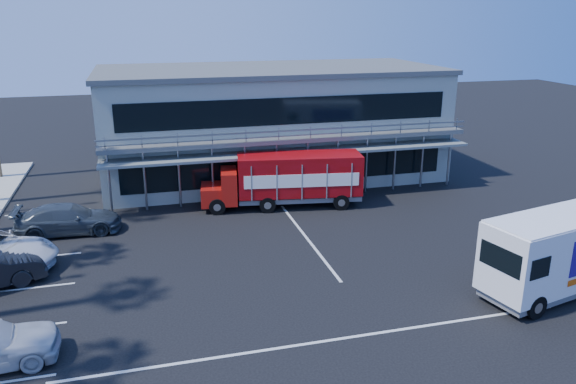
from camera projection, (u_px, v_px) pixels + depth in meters
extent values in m
plane|color=black|center=(283.00, 268.00, 24.75)|extent=(120.00, 120.00, 0.00)
cube|color=#949B8E|center=(270.00, 124.00, 38.22)|extent=(22.00, 10.00, 7.00)
cube|color=#515454|center=(270.00, 69.00, 37.10)|extent=(22.40, 10.40, 0.30)
cube|color=#515454|center=(292.00, 140.00, 33.04)|extent=(22.00, 1.20, 0.25)
cube|color=gray|center=(295.00, 133.00, 32.38)|extent=(22.00, 0.08, 0.90)
cube|color=slate|center=(294.00, 152.00, 32.97)|extent=(22.00, 1.80, 0.15)
cube|color=black|center=(290.00, 170.00, 34.18)|extent=(20.00, 0.06, 1.60)
cube|color=black|center=(290.00, 111.00, 33.08)|extent=(20.00, 0.06, 1.60)
cube|color=#A6130D|center=(212.00, 194.00, 31.88)|extent=(1.50, 2.13, 1.05)
cube|color=#A6130D|center=(229.00, 186.00, 31.84)|extent=(1.19, 2.29, 1.84)
cube|color=black|center=(229.00, 177.00, 31.68)|extent=(0.32, 1.85, 0.61)
cube|color=maroon|center=(299.00, 174.00, 32.11)|extent=(7.25, 3.19, 2.28)
cube|color=slate|center=(299.00, 196.00, 32.52)|extent=(7.21, 2.86, 0.26)
cube|color=white|center=(302.00, 181.00, 31.09)|extent=(6.38, 0.97, 0.74)
cube|color=white|center=(297.00, 170.00, 33.18)|extent=(6.38, 0.97, 0.74)
cylinder|color=black|center=(217.00, 207.00, 31.13)|extent=(0.94, 0.41, 0.91)
cylinder|color=black|center=(217.00, 196.00, 32.95)|extent=(0.94, 0.41, 0.91)
cylinder|color=black|center=(267.00, 205.00, 31.44)|extent=(0.94, 0.41, 0.91)
cylinder|color=black|center=(265.00, 194.00, 33.26)|extent=(0.94, 0.41, 0.91)
cylinder|color=black|center=(341.00, 202.00, 31.89)|extent=(0.94, 0.41, 0.91)
cylinder|color=black|center=(335.00, 192.00, 33.72)|extent=(0.94, 0.41, 0.91)
cube|color=white|center=(561.00, 249.00, 22.04)|extent=(7.09, 3.75, 2.70)
cube|color=slate|center=(555.00, 283.00, 22.49)|extent=(6.78, 3.46, 0.34)
cube|color=black|center=(501.00, 259.00, 20.46)|extent=(0.48, 1.86, 0.92)
cube|color=white|center=(566.00, 216.00, 21.62)|extent=(6.95, 3.67, 0.08)
cube|color=navy|center=(549.00, 231.00, 23.31)|extent=(3.39, 0.80, 1.45)
cylinder|color=black|center=(535.00, 307.00, 20.54)|extent=(0.96, 0.48, 0.93)
cylinder|color=black|center=(492.00, 284.00, 22.26)|extent=(0.96, 0.48, 0.93)
cylinder|color=black|center=(566.00, 262.00, 24.23)|extent=(0.96, 0.48, 0.93)
imported|color=#343D45|center=(68.00, 219.00, 28.44)|extent=(5.21, 2.24, 1.50)
imported|color=slate|center=(69.00, 217.00, 28.81)|extent=(4.55, 2.82, 1.45)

